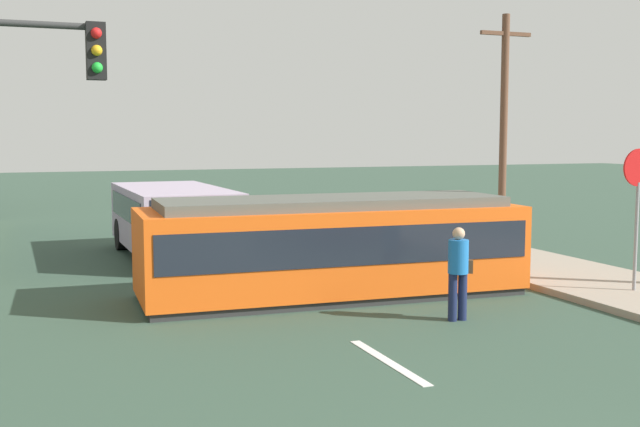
% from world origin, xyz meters
% --- Properties ---
extents(ground_plane, '(120.00, 120.00, 0.00)m').
position_xyz_m(ground_plane, '(0.00, 10.00, 0.00)').
color(ground_plane, '#344C3D').
extents(lane_stripe_2, '(0.16, 2.40, 0.01)m').
position_xyz_m(lane_stripe_2, '(0.00, 6.00, 0.01)').
color(lane_stripe_2, silver).
rests_on(lane_stripe_2, ground).
extents(lane_stripe_3, '(0.16, 2.40, 0.01)m').
position_xyz_m(lane_stripe_3, '(0.00, 16.63, 0.01)').
color(lane_stripe_3, silver).
rests_on(lane_stripe_3, ground).
extents(lane_stripe_4, '(0.16, 2.40, 0.01)m').
position_xyz_m(lane_stripe_4, '(0.00, 22.63, 0.01)').
color(lane_stripe_4, silver).
rests_on(lane_stripe_4, ground).
extents(streetcar_tram, '(7.89, 2.89, 2.03)m').
position_xyz_m(streetcar_tram, '(1.00, 10.63, 1.05)').
color(streetcar_tram, '#F35A15').
rests_on(streetcar_tram, ground).
extents(city_bus, '(2.62, 5.96, 1.88)m').
position_xyz_m(city_bus, '(-1.08, 16.90, 1.08)').
color(city_bus, '#B8A5BE').
rests_on(city_bus, ground).
extents(pedestrian_crossing, '(0.51, 0.36, 1.67)m').
position_xyz_m(pedestrian_crossing, '(2.28, 7.84, 0.94)').
color(pedestrian_crossing, '#182144').
rests_on(pedestrian_crossing, ground).
extents(stop_sign, '(0.76, 0.07, 2.88)m').
position_xyz_m(stop_sign, '(6.70, 8.28, 2.19)').
color(stop_sign, gray).
rests_on(stop_sign, sidewalk_curb_right).
extents(traffic_light_mast, '(2.35, 0.33, 5.07)m').
position_xyz_m(traffic_light_mast, '(-5.02, 8.18, 3.52)').
color(traffic_light_mast, '#333333').
rests_on(traffic_light_mast, ground).
extents(utility_pole_mid, '(1.80, 0.24, 7.04)m').
position_xyz_m(utility_pole_mid, '(9.38, 16.89, 3.70)').
color(utility_pole_mid, brown).
rests_on(utility_pole_mid, ground).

